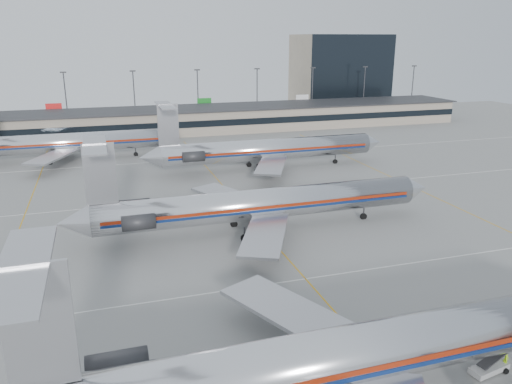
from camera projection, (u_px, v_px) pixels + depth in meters
name	position (u px, v px, depth m)	size (l,w,h in m)	color
ground	(352.00, 331.00, 42.13)	(260.00, 260.00, 0.00)	gray
apron_markings	(305.00, 279.00, 51.25)	(160.00, 0.15, 0.02)	silver
terminal	(175.00, 120.00, 130.54)	(162.00, 17.00, 6.25)	gray
light_mast_row	(167.00, 94.00, 141.73)	(163.60, 0.40, 15.28)	#38383D
distant_building	(339.00, 72.00, 172.90)	(30.00, 20.00, 25.00)	tan
jet_foreground	(353.00, 354.00, 32.84)	(49.76, 29.30, 13.03)	silver
jet_second_row	(255.00, 204.00, 62.73)	(48.64, 28.64, 12.73)	silver
jet_third_row	(264.00, 149.00, 93.29)	(47.63, 29.30, 13.02)	silver
jet_back_row	(61.00, 143.00, 99.71)	(46.51, 28.61, 12.72)	silver
belt_loader	(490.00, 367.00, 36.70)	(3.83, 1.67, 1.97)	#989898
ramp_worker_near	(506.00, 359.00, 37.07)	(0.58, 0.38, 1.60)	#A7E715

